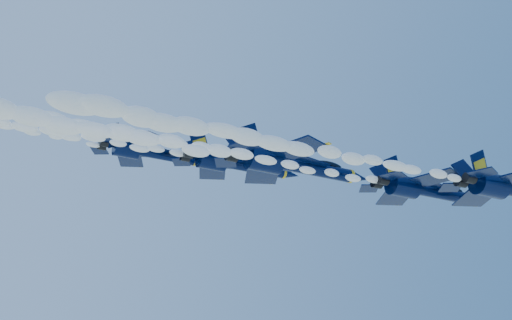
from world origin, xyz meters
name	(u,v)px	position (x,y,z in m)	size (l,w,h in m)	color
jet_lead	(512,189)	(12.97, -8.65, 149.20)	(16.80, 13.78, 6.24)	black
smoke_trail_jet_lead	(285,144)	(-14.89, -8.65, 148.80)	(41.36, 1.87, 1.68)	white
jet_second	(425,190)	(7.89, -0.77, 150.90)	(15.97, 13.10, 5.94)	black
smoke_trail_jet_second	(203,149)	(-19.62, -0.77, 150.50)	(41.36, 1.78, 1.60)	white
jet_third	(293,164)	(-6.19, 5.11, 153.65)	(18.64, 15.29, 6.93)	black
smoke_trail_jet_third	(35,117)	(-34.84, 5.11, 153.23)	(41.36, 2.08, 1.87)	white
jet_fourth	(235,164)	(-8.85, 15.20, 157.03)	(16.63, 13.64, 6.18)	black
smoke_trail_jet_fourth	(7,123)	(-36.63, 15.20, 156.63)	(41.36, 1.85, 1.67)	white
jet_fifth	(149,152)	(-18.54, 21.55, 159.23)	(15.23, 12.49, 5.66)	black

